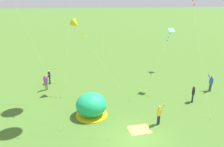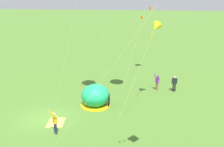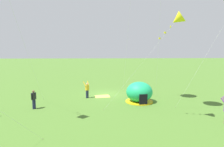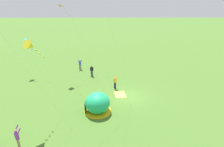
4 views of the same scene
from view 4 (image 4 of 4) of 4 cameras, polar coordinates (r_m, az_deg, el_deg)
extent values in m
plane|color=#477028|center=(21.86, 5.77, -7.43)|extent=(300.00, 300.00, 0.00)
ellipsoid|color=#1EAD6B|center=(18.44, -4.74, -9.50)|extent=(2.70, 2.60, 2.10)
cylinder|color=yellow|center=(18.97, -4.65, -12.10)|extent=(2.81, 2.81, 0.10)
cube|color=black|center=(18.73, -8.67, -10.94)|extent=(0.81, 0.18, 1.10)
cube|color=gold|center=(22.23, 2.65, -6.80)|extent=(1.85, 1.50, 0.01)
cylinder|color=#4C4C51|center=(31.04, -10.15, 2.11)|extent=(0.15, 0.15, 0.88)
cylinder|color=#4C4C51|center=(31.06, -10.51, 2.09)|extent=(0.15, 0.15, 0.88)
cube|color=blue|center=(30.82, -10.42, 3.40)|extent=(0.26, 0.39, 0.60)
sphere|color=brown|center=(30.69, -10.47, 4.16)|extent=(0.22, 0.22, 0.22)
cylinder|color=blue|center=(30.51, -10.01, 4.16)|extent=(0.39, 0.17, 0.50)
cylinder|color=blue|center=(30.57, -11.00, 4.12)|extent=(0.39, 0.13, 0.50)
cylinder|color=#1E2347|center=(23.59, 0.83, -3.85)|extent=(0.15, 0.15, 0.88)
cylinder|color=#1E2347|center=(23.47, 1.17, -4.00)|extent=(0.15, 0.15, 0.88)
cube|color=gold|center=(23.22, 1.01, -2.28)|extent=(0.44, 0.43, 0.60)
sphere|color=tan|center=(23.06, 1.02, -1.30)|extent=(0.22, 0.22, 0.22)
cylinder|color=gold|center=(23.31, 0.82, -0.95)|extent=(0.35, 0.30, 0.50)
cylinder|color=gold|center=(22.97, 1.75, -1.31)|extent=(0.28, 0.37, 0.50)
cylinder|color=#8C7251|center=(16.48, -28.32, -19.21)|extent=(0.15, 0.15, 0.88)
cylinder|color=#8C7251|center=(16.32, -28.11, -19.59)|extent=(0.15, 0.15, 0.88)
cube|color=purple|center=(15.96, -28.69, -17.35)|extent=(0.44, 0.43, 0.60)
sphere|color=#9E7051|center=(15.71, -28.98, -16.10)|extent=(0.22, 0.22, 0.22)
cylinder|color=purple|center=(15.93, -28.74, -15.36)|extent=(0.35, 0.31, 0.50)
cylinder|color=purple|center=(15.50, -28.17, -16.34)|extent=(0.28, 0.37, 0.50)
cylinder|color=#1E2347|center=(27.80, -6.41, 0.02)|extent=(0.15, 0.15, 0.88)
cylinder|color=#1E2347|center=(27.89, -6.77, 0.08)|extent=(0.15, 0.15, 0.88)
cube|color=black|center=(27.59, -6.65, 1.48)|extent=(0.37, 0.44, 0.60)
sphere|color=brown|center=(27.45, -6.69, 2.32)|extent=(0.22, 0.22, 0.22)
cylinder|color=black|center=(27.48, -6.20, 1.41)|extent=(0.09, 0.09, 0.58)
cylinder|color=black|center=(27.71, -7.11, 1.54)|extent=(0.09, 0.09, 0.58)
cylinder|color=silver|center=(28.18, -22.94, 3.79)|extent=(3.49, 3.82, 5.60)
cylinder|color=brown|center=(26.90, -19.63, -2.85)|extent=(0.03, 0.03, 0.06)
cube|color=#33B7D1|center=(29.88, -25.98, 9.80)|extent=(0.78, 0.68, 0.41)
cylinder|color=#332314|center=(29.88, -25.98, 9.82)|extent=(0.28, 0.31, 0.64)
cube|color=#33B7D1|center=(29.55, -25.49, 8.88)|extent=(0.20, 0.15, 0.12)
cube|color=#33B7D1|center=(29.29, -25.07, 8.09)|extent=(0.18, 0.18, 0.12)
cube|color=#33B7D1|center=(29.03, -24.64, 7.28)|extent=(0.20, 0.15, 0.12)
cylinder|color=silver|center=(11.75, -26.95, 2.74)|extent=(5.68, 3.54, 14.38)
cylinder|color=brown|center=(16.92, -12.92, -17.42)|extent=(0.03, 0.03, 0.06)
cylinder|color=silver|center=(26.78, -7.75, 9.82)|extent=(0.14, 7.26, 10.45)
cylinder|color=brown|center=(28.03, 0.14, -0.56)|extent=(0.03, 0.03, 0.06)
cube|color=orange|center=(26.99, -16.51, 20.46)|extent=(0.95, 0.94, 0.26)
cylinder|color=#332314|center=(26.99, -16.51, 20.48)|extent=(0.02, 0.24, 0.60)
cube|color=orange|center=(26.88, -15.46, 19.54)|extent=(0.21, 0.10, 0.12)
cube|color=orange|center=(26.80, -14.58, 18.75)|extent=(0.21, 0.13, 0.12)
cube|color=orange|center=(26.74, -13.70, 17.94)|extent=(0.21, 0.13, 0.12)
cylinder|color=silver|center=(14.69, -7.88, 6.25)|extent=(1.57, 5.44, 13.41)
cylinder|color=brown|center=(16.95, 2.57, -16.74)|extent=(0.03, 0.03, 0.06)
cylinder|color=silver|center=(17.01, 0.53, 11.61)|extent=(0.48, 3.90, 15.21)
cylinder|color=brown|center=(20.09, 6.09, -10.13)|extent=(0.03, 0.03, 0.06)
cylinder|color=silver|center=(19.01, -16.44, -0.55)|extent=(5.09, 2.95, 7.35)
cylinder|color=brown|center=(22.46, -10.23, -6.76)|extent=(0.03, 0.03, 0.06)
cone|color=yellow|center=(16.19, -25.12, 8.19)|extent=(1.35, 1.27, 1.11)
cube|color=yellow|center=(16.54, -23.68, 7.00)|extent=(0.15, 0.20, 0.12)
cube|color=yellow|center=(16.85, -22.51, 6.02)|extent=(0.20, 0.17, 0.12)
cube|color=yellow|center=(17.16, -21.39, 5.08)|extent=(0.18, 0.19, 0.12)
camera|label=1|loc=(22.42, 45.74, 14.70)|focal=35.00mm
camera|label=2|loc=(38.68, -10.30, 20.60)|focal=42.00mm
camera|label=3|loc=(27.82, -43.11, 4.23)|focal=28.00mm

